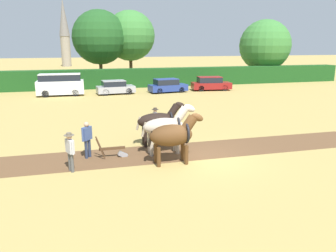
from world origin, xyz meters
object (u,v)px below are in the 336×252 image
Objects in this scene: draft_horse_lead_left at (173,135)px; farmer_beside_team at (155,119)px; draft_horse_lead_right at (166,126)px; draft_horse_trail_left at (159,121)px; tree_left at (99,37)px; church_spire at (64,31)px; parked_van at (60,85)px; tree_center at (265,46)px; parked_car_center at (211,84)px; parked_car_center_left at (167,86)px; farmer_at_plow at (87,137)px; plow at (115,151)px; tree_center_left at (130,36)px; parked_car_left at (115,87)px; farmer_onlooker_left at (70,149)px.

farmer_beside_team is (0.31, 4.95, -0.40)m from draft_horse_lead_left.
draft_horse_lead_right is 1.43m from draft_horse_trail_left.
draft_horse_lead_right is (1.02, -29.97, -4.66)m from tree_left.
parked_van is at bearing -89.14° from church_spire.
church_spire reaches higher than draft_horse_lead_left.
tree_center is 14.98m from parked_car_center.
draft_horse_lead_left is at bearing -111.97° from parked_car_center_left.
parked_van is (-28.16, -8.03, -3.81)m from tree_center.
farmer_at_plow is at bearing -119.08° from parked_car_center.
plow is at bearing -149.99° from draft_horse_trail_left.
tree_center_left is 5.55× the size of farmer_at_plow.
tree_center_left is 3.69× the size of draft_horse_lead_left.
tree_center is 48.14m from church_spire.
parked_car_left is (-0.55, 16.64, -0.21)m from farmer_beside_team.
draft_horse_lead_right reaches higher than draft_horse_lead_left.
plow is at bearing -100.30° from tree_center_left.
draft_horse_lead_right is 20.17m from parked_car_left.
parked_car_center is at bearing -0.12° from parked_van.
draft_horse_trail_left is (6.50, -65.57, -6.66)m from church_spire.
draft_horse_trail_left is 19.28m from parked_car_center_left.
church_spire is 10.30× the size of plow.
church_spire reaches higher than farmer_beside_team.
draft_horse_lead_right is at bearing -95.81° from tree_center_left.
parked_car_center_left is (5.14, 16.40, -0.20)m from farmer_beside_team.
tree_left is 4.35m from tree_center_left.
farmer_beside_team reaches higher than parked_car_center_left.
draft_horse_trail_left reaches higher than parked_car_center_left.
draft_horse_lead_left is 0.64× the size of parked_car_left.
parked_van reaches higher than parked_car_left.
parked_van is 5.55m from parked_car_left.
tree_left is 30.20m from farmer_at_plow.
draft_horse_lead_left is 3.02m from plow.
tree_center is 5.83× the size of plow.
plow is at bearing 149.90° from draft_horse_lead_left.
draft_horse_trail_left reaches higher than farmer_at_plow.
tree_left is 16.08m from parked_car_center.
farmer_at_plow is (-3.70, 0.31, -0.34)m from draft_horse_lead_right.
draft_horse_lead_left is 4.42m from farmer_onlooker_left.
draft_horse_trail_left reaches higher than farmer_beside_team.
church_spire reaches higher than tree_center_left.
parked_car_center is (5.24, 0.32, 0.04)m from parked_car_center_left.
plow is 20.81m from parked_van.
parked_van is at bearing 68.58° from farmer_onlooker_left.
farmer_at_plow is 21.63m from parked_car_center_left.
draft_horse_trail_left is 1.63× the size of farmer_onlooker_left.
church_spire is 9.05× the size of farmer_onlooker_left.
draft_horse_trail_left is (0.01, 1.43, -0.04)m from draft_horse_lead_right.
draft_horse_trail_left reaches higher than parked_van.
draft_horse_lead_left is 0.57× the size of parked_car_center.
tree_center_left is 33.06m from draft_horse_lead_left.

